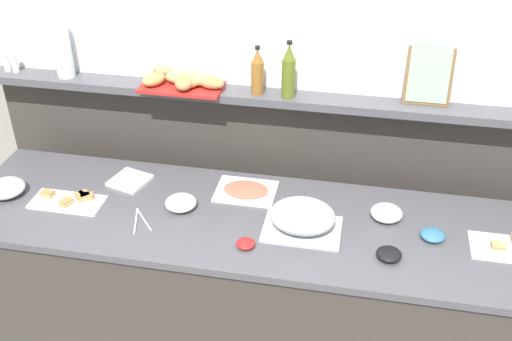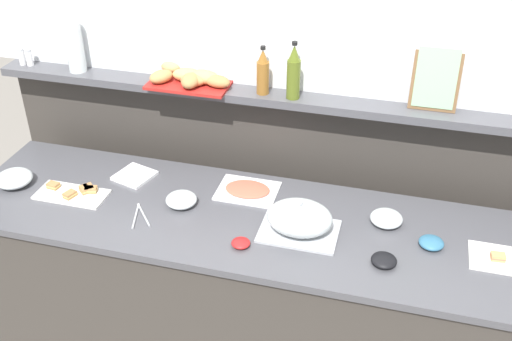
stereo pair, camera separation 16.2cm
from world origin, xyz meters
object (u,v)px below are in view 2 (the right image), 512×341
(condiment_bowl_red, at_px, (431,243))
(napkin_stack, at_px, (135,176))
(condiment_bowl_teal, at_px, (384,260))
(olive_oil_bottle, at_px, (294,73))
(bread_basket, at_px, (190,78))
(sandwich_platter_front, at_px, (510,259))
(glass_bowl_medium, at_px, (181,200))
(cold_cuts_platter, at_px, (248,190))
(sandwich_platter_side, at_px, (74,193))
(glass_bowl_small, at_px, (14,179))
(water_carafe, at_px, (75,47))
(serving_cloche, at_px, (300,219))
(glass_bowl_large, at_px, (386,219))
(condiment_bowl_dark, at_px, (241,243))
(serving_tongs, at_px, (140,215))
(salt_shaker, at_px, (22,57))
(vinegar_bottle_amber, at_px, (263,73))
(framed_picture, at_px, (436,78))
(pepper_shaker, at_px, (29,58))

(condiment_bowl_red, height_order, napkin_stack, condiment_bowl_red)
(condiment_bowl_red, xyz_separation_m, condiment_bowl_teal, (-0.18, -0.17, 0.00))
(olive_oil_bottle, distance_m, bread_basket, 0.53)
(sandwich_platter_front, distance_m, glass_bowl_medium, 1.44)
(napkin_stack, bearing_deg, cold_cuts_platter, 2.08)
(sandwich_platter_side, distance_m, sandwich_platter_front, 1.97)
(glass_bowl_small, relative_size, water_carafe, 0.69)
(serving_cloche, height_order, glass_bowl_large, serving_cloche)
(condiment_bowl_teal, distance_m, water_carafe, 1.84)
(serving_cloche, bearing_deg, olive_oil_bottle, 106.68)
(condiment_bowl_dark, bearing_deg, sandwich_platter_front, 9.98)
(serving_cloche, distance_m, bread_basket, 0.91)
(serving_tongs, bearing_deg, condiment_bowl_teal, -2.19)
(olive_oil_bottle, xyz_separation_m, salt_shaker, (-1.46, 0.02, -0.08))
(condiment_bowl_dark, xyz_separation_m, condiment_bowl_teal, (0.59, 0.04, 0.00))
(glass_bowl_large, height_order, salt_shaker, salt_shaker)
(bread_basket, distance_m, water_carafe, 0.62)
(sandwich_platter_side, distance_m, olive_oil_bottle, 1.18)
(glass_bowl_small, height_order, condiment_bowl_teal, glass_bowl_small)
(serving_tongs, height_order, vinegar_bottle_amber, vinegar_bottle_amber)
(sandwich_platter_front, relative_size, cold_cuts_platter, 1.07)
(condiment_bowl_red, height_order, olive_oil_bottle, olive_oil_bottle)
(condiment_bowl_red, height_order, vinegar_bottle_amber, vinegar_bottle_amber)
(sandwich_platter_front, xyz_separation_m, bread_basket, (-1.54, 0.46, 0.43))
(sandwich_platter_front, distance_m, olive_oil_bottle, 1.23)
(sandwich_platter_side, distance_m, bread_basket, 0.78)
(sandwich_platter_front, bearing_deg, glass_bowl_small, -179.22)
(glass_bowl_large, bearing_deg, framed_picture, 71.94)
(serving_cloche, height_order, vinegar_bottle_amber, vinegar_bottle_amber)
(water_carafe, bearing_deg, olive_oil_bottle, -1.23)
(sandwich_platter_side, bearing_deg, water_carafe, 110.23)
(glass_bowl_small, relative_size, condiment_bowl_dark, 2.18)
(glass_bowl_large, bearing_deg, condiment_bowl_dark, -151.37)
(condiment_bowl_dark, relative_size, olive_oil_bottle, 0.29)
(condiment_bowl_red, xyz_separation_m, framed_picture, (-0.07, 0.50, 0.53))
(framed_picture, bearing_deg, sandwich_platter_front, -52.80)
(glass_bowl_small, height_order, salt_shaker, salt_shaker)
(condiment_bowl_teal, bearing_deg, glass_bowl_medium, 169.65)
(serving_cloche, distance_m, framed_picture, 0.88)
(sandwich_platter_front, relative_size, condiment_bowl_teal, 2.90)
(pepper_shaker, bearing_deg, napkin_stack, -23.03)
(sandwich_platter_side, xyz_separation_m, condiment_bowl_dark, (0.87, -0.16, 0.00))
(napkin_stack, relative_size, bread_basket, 0.40)
(glass_bowl_large, xyz_separation_m, serving_tongs, (-1.08, -0.23, -0.02))
(sandwich_platter_front, relative_size, glass_bowl_medium, 2.12)
(salt_shaker, relative_size, water_carafe, 0.34)
(condiment_bowl_teal, height_order, framed_picture, framed_picture)
(cold_cuts_platter, distance_m, olive_oil_bottle, 0.59)
(bread_basket, bearing_deg, serving_cloche, -36.91)
(glass_bowl_medium, distance_m, glass_bowl_small, 0.85)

